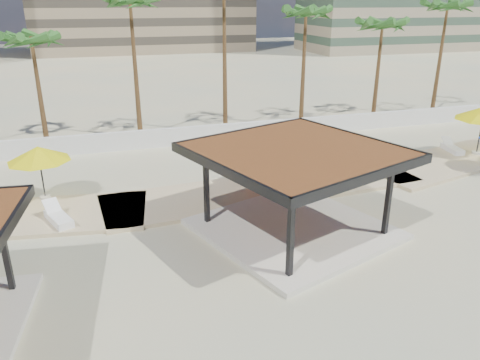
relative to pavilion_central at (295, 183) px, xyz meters
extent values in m
plane|color=#CCB787|center=(-1.53, -2.58, -2.14)|extent=(200.00, 200.00, 0.00)
cube|color=#C6B284|center=(0.47, 4.42, -2.08)|extent=(16.24, 5.11, 0.24)
cube|color=#C6B284|center=(14.47, 5.92, -2.08)|extent=(16.49, 7.75, 0.24)
cube|color=silver|center=(-1.53, 13.42, -1.54)|extent=(56.00, 0.30, 1.20)
cube|color=beige|center=(0.00, 0.00, -2.04)|extent=(8.60, 8.60, 0.20)
cube|color=black|center=(-1.56, -3.26, -0.40)|extent=(0.23, 0.23, 3.07)
cube|color=black|center=(-3.26, 1.56, -0.40)|extent=(0.23, 0.23, 3.07)
cube|color=black|center=(3.26, -1.56, -0.40)|extent=(0.23, 0.23, 3.07)
cube|color=black|center=(1.56, 3.26, -0.40)|extent=(0.23, 0.23, 3.07)
cube|color=brown|center=(0.00, 0.00, 1.27)|extent=(8.86, 8.86, 0.29)
cube|color=black|center=(1.16, -3.28, 1.27)|extent=(6.69, 2.46, 0.35)
cube|color=black|center=(-1.16, 3.28, 1.27)|extent=(6.69, 2.46, 0.35)
cube|color=black|center=(-3.28, -1.16, 1.27)|extent=(2.46, 6.69, 0.35)
cube|color=black|center=(3.28, 1.16, 1.27)|extent=(2.46, 6.69, 0.35)
cube|color=black|center=(-10.42, -1.36, -0.50)|extent=(0.19, 0.19, 2.89)
cube|color=black|center=(-9.85, -3.86, 1.08)|extent=(0.91, 6.62, 0.33)
cylinder|color=beige|center=(-9.98, 6.24, -1.90)|extent=(0.49, 0.49, 0.12)
cylinder|color=#262628|center=(-9.98, 6.24, -0.78)|extent=(0.07, 0.07, 2.36)
cone|color=yellow|center=(-9.98, 6.24, 0.23)|extent=(3.30, 3.30, 0.69)
cylinder|color=beige|center=(0.69, 4.67, -1.90)|extent=(0.48, 0.48, 0.11)
cylinder|color=#262628|center=(0.69, 4.67, -0.81)|extent=(0.07, 0.07, 2.29)
cone|color=#A4260E|center=(0.69, 4.67, 0.17)|extent=(3.62, 3.62, 0.67)
cylinder|color=beige|center=(14.48, 5.79, -1.89)|extent=(0.56, 0.56, 0.14)
cylinder|color=#262628|center=(14.48, 5.79, -0.60)|extent=(0.08, 0.08, 2.71)
cube|color=white|center=(-9.22, 3.33, -1.83)|extent=(1.31, 1.96, 0.26)
cube|color=white|center=(-9.22, 3.33, -1.67)|extent=(1.31, 1.96, 0.06)
cube|color=white|center=(-9.50, 4.00, -1.45)|extent=(0.81, 0.82, 0.47)
cube|color=white|center=(3.93, 6.59, -1.82)|extent=(1.49, 2.09, 0.28)
cube|color=white|center=(3.93, 6.59, -1.65)|extent=(1.49, 2.09, 0.06)
cube|color=white|center=(4.27, 7.29, -1.41)|extent=(0.89, 0.90, 0.50)
cube|color=white|center=(13.42, 6.62, -1.84)|extent=(0.93, 1.86, 0.25)
cube|color=white|center=(13.42, 6.62, -1.69)|extent=(0.93, 1.86, 0.05)
cube|color=white|center=(13.54, 7.30, -1.47)|extent=(0.69, 0.71, 0.45)
cone|color=brown|center=(-10.53, 15.52, 1.30)|extent=(0.36, 0.36, 6.88)
ellipsoid|color=#285C20|center=(-10.53, 15.52, 4.49)|extent=(3.00, 3.00, 1.80)
cone|color=brown|center=(-4.53, 16.32, 2.36)|extent=(0.36, 0.36, 8.99)
ellipsoid|color=#285C20|center=(-4.53, 16.32, 6.60)|extent=(3.00, 3.00, 1.80)
cone|color=brown|center=(1.47, 15.82, 2.60)|extent=(0.36, 0.36, 9.48)
cone|color=brown|center=(7.47, 16.02, 1.98)|extent=(0.36, 0.36, 8.25)
ellipsoid|color=#285C20|center=(7.47, 16.02, 5.86)|extent=(3.00, 3.00, 1.80)
cone|color=brown|center=(13.47, 15.62, 1.55)|extent=(0.36, 0.36, 7.38)
ellipsoid|color=#285C20|center=(13.47, 15.62, 4.99)|extent=(3.00, 3.00, 1.80)
cone|color=brown|center=(19.47, 16.22, 2.18)|extent=(0.36, 0.36, 8.64)
ellipsoid|color=#285C20|center=(19.47, 16.22, 6.25)|extent=(3.00, 3.00, 1.80)
camera|label=1|loc=(-7.15, -15.79, 6.78)|focal=35.00mm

